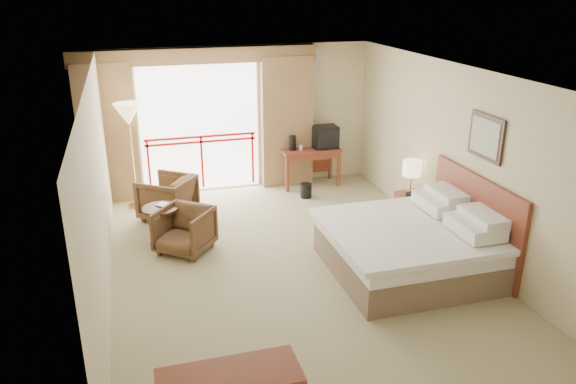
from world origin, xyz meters
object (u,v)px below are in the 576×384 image
object	(u,v)px
bed	(411,246)
armchair_near	(186,251)
nightstand	(410,209)
floor_lamp	(128,118)
side_table	(161,219)
desk	(309,156)
table_lamp	(412,169)
wastebasket	(306,190)
armchair_far	(169,218)
tv	(325,137)

from	to	relation	value
bed	armchair_near	size ratio (longest dim) A/B	2.86
nightstand	floor_lamp	size ratio (longest dim) A/B	0.29
armchair_near	side_table	bearing A→B (deg)	168.65
armchair_near	floor_lamp	distance (m)	2.67
desk	floor_lamp	distance (m)	3.49
table_lamp	floor_lamp	world-z (taller)	floor_lamp
wastebasket	armchair_far	bearing A→B (deg)	-174.02
tv	side_table	world-z (taller)	tv
wastebasket	floor_lamp	size ratio (longest dim) A/B	0.14
side_table	floor_lamp	world-z (taller)	floor_lamp
wastebasket	floor_lamp	xyz separation A→B (m)	(-3.05, 0.42, 1.47)
nightstand	tv	size ratio (longest dim) A/B	1.12
armchair_far	desk	bearing A→B (deg)	145.29
table_lamp	tv	xyz separation A→B (m)	(-0.69, 2.23, 0.00)
desk	armchair_near	distance (m)	3.59
nightstand	armchair_near	bearing A→B (deg)	175.94
bed	desk	xyz separation A→B (m)	(-0.24, 3.79, 0.20)
table_lamp	armchair_near	world-z (taller)	table_lamp
armchair_near	armchair_far	bearing A→B (deg)	133.60
nightstand	side_table	size ratio (longest dim) A/B	0.90
wastebasket	armchair_far	xyz separation A→B (m)	(-2.55, -0.27, -0.13)
bed	desk	world-z (taller)	bed
bed	floor_lamp	world-z (taller)	floor_lamp
wastebasket	floor_lamp	distance (m)	3.41
tv	wastebasket	xyz separation A→B (m)	(-0.58, -0.63, -0.82)
tv	armchair_far	bearing A→B (deg)	-174.15
tv	side_table	xyz separation A→B (m)	(-3.30, -1.90, -0.55)
wastebasket	tv	bearing A→B (deg)	47.54
desk	armchair_far	distance (m)	3.04
bed	tv	distance (m)	3.77
wastebasket	side_table	world-z (taller)	side_table
nightstand	floor_lamp	world-z (taller)	floor_lamp
side_table	floor_lamp	distance (m)	2.10
table_lamp	side_table	world-z (taller)	table_lamp
wastebasket	armchair_near	world-z (taller)	armchair_near
bed	armchair_near	xyz separation A→B (m)	(-2.93, 1.48, -0.38)
bed	table_lamp	distance (m)	1.77
floor_lamp	side_table	bearing A→B (deg)	-78.96
floor_lamp	armchair_near	bearing A→B (deg)	-72.74
nightstand	desk	xyz separation A→B (m)	(-0.99, 2.34, 0.31)
table_lamp	armchair_far	distance (m)	4.16
bed	wastebasket	world-z (taller)	bed
armchair_near	side_table	xyz separation A→B (m)	(-0.31, 0.35, 0.41)
bed	side_table	distance (m)	3.72
tv	armchair_near	xyz separation A→B (m)	(-2.99, -2.25, -0.96)
armchair_far	side_table	distance (m)	1.09
desk	wastebasket	bearing A→B (deg)	-111.67
wastebasket	armchair_near	distance (m)	2.91
desk	bed	bearing A→B (deg)	-86.10
desk	side_table	distance (m)	3.58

